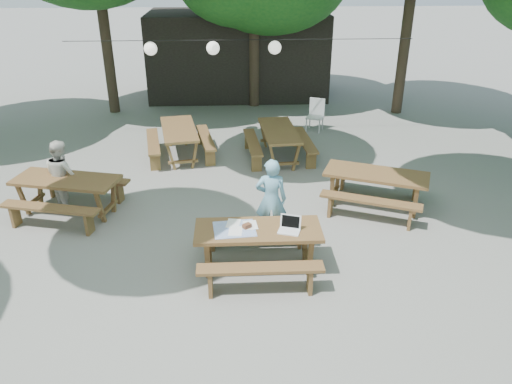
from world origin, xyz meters
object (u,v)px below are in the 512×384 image
at_px(picnic_table_nw, 69,195).
at_px(plastic_chair, 315,122).
at_px(woman, 271,199).
at_px(main_picnic_table, 258,248).
at_px(second_person, 62,175).

relative_size(picnic_table_nw, plastic_chair, 2.47).
xyz_separation_m(picnic_table_nw, woman, (3.87, -1.09, 0.37)).
distance_m(main_picnic_table, picnic_table_nw, 4.15).
relative_size(picnic_table_nw, second_person, 1.56).
xyz_separation_m(second_person, plastic_chair, (5.71, 4.45, -0.45)).
bearing_deg(main_picnic_table, picnic_table_nw, 150.01).
relative_size(main_picnic_table, plastic_chair, 2.22).
relative_size(woman, second_person, 1.07).
relative_size(second_person, plastic_chair, 1.58).
bearing_deg(picnic_table_nw, main_picnic_table, -16.21).
xyz_separation_m(main_picnic_table, second_person, (-3.74, 2.35, 0.32)).
bearing_deg(plastic_chair, main_picnic_table, -82.43).
height_order(main_picnic_table, second_person, second_person).
height_order(main_picnic_table, woman, woman).
distance_m(picnic_table_nw, woman, 4.04).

